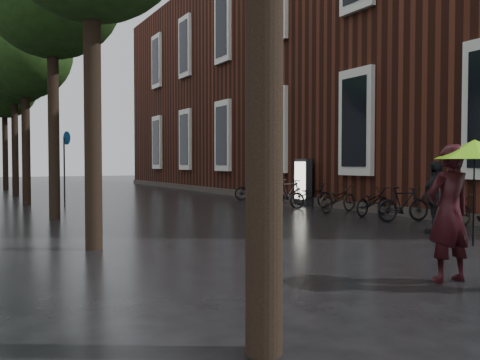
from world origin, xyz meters
TOP-DOWN VIEW (x-y plane):
  - brick_building at (10.47, 19.46)m, footprint 10.20×33.20m
  - street_trees at (-3.99, 15.91)m, footprint 4.33×34.03m
  - person_burgundy at (-0.40, 2.04)m, footprint 0.75×0.55m
  - lime_umbrella at (-0.21, 1.79)m, footprint 1.03×1.03m
  - pedestrian_walking at (3.29, 5.36)m, footprint 1.01×0.48m
  - parked_bicycles at (4.61, 11.12)m, footprint 2.08×11.31m
  - ad_lightbox at (5.31, 13.41)m, footprint 0.27×1.18m
  - lamp_post at (2.22, 10.62)m, footprint 0.19×0.19m
  - cycle_sign at (-2.80, 17.57)m, footprint 0.15×0.52m

SIDE VIEW (x-z plane):
  - parked_bicycles at x=4.61m, z-range -0.04..0.98m
  - pedestrian_walking at x=3.29m, z-range 0.00..1.67m
  - ad_lightbox at x=5.31m, z-range 0.01..1.79m
  - person_burgundy at x=-0.40m, z-range 0.00..1.89m
  - lime_umbrella at x=-0.21m, z-range 1.06..2.58m
  - cycle_sign at x=-2.80m, z-range 0.46..3.29m
  - lamp_post at x=2.22m, z-range 0.40..4.16m
  - brick_building at x=10.47m, z-range -0.01..11.99m
  - street_trees at x=-3.99m, z-range 1.88..10.79m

